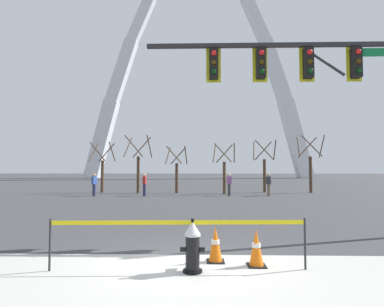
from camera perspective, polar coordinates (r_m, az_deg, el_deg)
ground_plane at (r=6.85m, az=-1.67°, el=-19.14°), size 240.00×240.00×0.00m
fire_hydrant at (r=5.97m, az=0.10°, el=-16.97°), size 0.46×0.48×0.99m
caution_tape_barrier at (r=6.02m, az=-2.55°, el=-14.91°), size 4.87×0.24×0.98m
traffic_cone_by_hydrant at (r=6.62m, az=4.38°, el=-16.51°), size 0.36×0.36×0.73m
traffic_cone_mid_sidewalk at (r=6.45m, az=11.86°, el=-16.81°), size 0.36×0.36×0.73m
traffic_signal_gantry at (r=10.03m, az=23.18°, el=11.70°), size 7.82×0.44×6.00m
monument_arch at (r=67.26m, az=1.08°, el=14.18°), size 47.62×2.86×49.78m
tree_far_left at (r=26.17m, az=-16.31°, el=-2.97°), size 1.89×1.90×4.10m
tree_left_mid at (r=24.98m, az=-9.97°, el=-2.56°), size 2.10×2.12×4.58m
tree_center_left at (r=24.60m, az=-2.86°, el=-3.49°), size 1.73×1.74×3.72m
tree_center_right at (r=23.68m, az=6.01°, el=-3.33°), size 1.79×1.80×3.88m
tree_right_mid at (r=25.89m, az=13.30°, el=-2.85°), size 1.96×1.98×4.26m
tree_far_right at (r=26.50m, az=21.13°, el=-2.42°), size 2.11×2.12×4.59m
pedestrian_walking_left at (r=22.50m, az=14.07°, el=-5.59°), size 0.39×0.35×1.59m
pedestrian_standing_center at (r=22.10m, az=6.93°, el=-5.71°), size 0.35×0.22×1.59m
pedestrian_walking_right at (r=22.01m, az=-8.82°, el=-5.71°), size 0.22×0.35×1.59m
pedestrian_near_trees at (r=22.79m, az=-17.71°, el=-5.51°), size 0.34×0.39×1.59m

